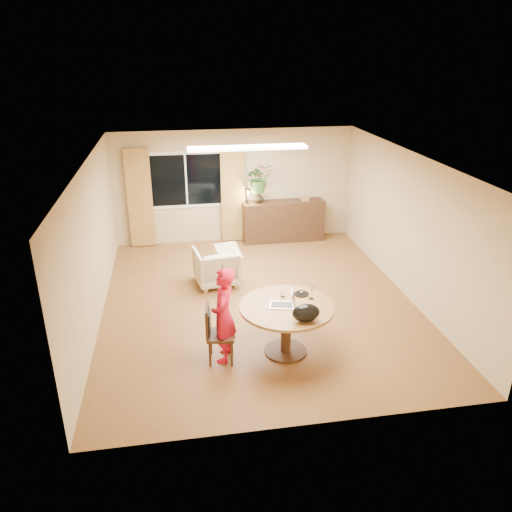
{
  "coord_description": "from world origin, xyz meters",
  "views": [
    {
      "loc": [
        -1.37,
        -7.91,
        4.28
      ],
      "look_at": [
        -0.08,
        -0.2,
        0.99
      ],
      "focal_mm": 35.0,
      "sensor_mm": 36.0,
      "label": 1
    }
  ],
  "objects_px": {
    "armchair": "(216,266)",
    "sideboard": "(283,221)",
    "dining_chair": "(221,334)",
    "dining_table": "(286,316)",
    "child": "(224,315)"
  },
  "relations": [
    {
      "from": "dining_chair",
      "to": "armchair",
      "type": "xyz_separation_m",
      "value": [
        0.17,
        2.59,
        -0.08
      ]
    },
    {
      "from": "sideboard",
      "to": "dining_table",
      "type": "bearing_deg",
      "value": -101.89
    },
    {
      "from": "armchair",
      "to": "sideboard",
      "type": "relative_size",
      "value": 0.42
    },
    {
      "from": "armchair",
      "to": "sideboard",
      "type": "bearing_deg",
      "value": -139.12
    },
    {
      "from": "armchair",
      "to": "sideboard",
      "type": "height_order",
      "value": "sideboard"
    },
    {
      "from": "armchair",
      "to": "sideboard",
      "type": "xyz_separation_m",
      "value": [
        1.79,
        2.12,
        0.12
      ]
    },
    {
      "from": "child",
      "to": "sideboard",
      "type": "bearing_deg",
      "value": 171.17
    },
    {
      "from": "child",
      "to": "armchair",
      "type": "relative_size",
      "value": 1.82
    },
    {
      "from": "dining_chair",
      "to": "armchair",
      "type": "bearing_deg",
      "value": 93.84
    },
    {
      "from": "dining_table",
      "to": "armchair",
      "type": "relative_size",
      "value": 1.75
    },
    {
      "from": "child",
      "to": "armchair",
      "type": "height_order",
      "value": "child"
    },
    {
      "from": "dining_chair",
      "to": "armchair",
      "type": "relative_size",
      "value": 1.12
    },
    {
      "from": "dining_chair",
      "to": "sideboard",
      "type": "distance_m",
      "value": 5.1
    },
    {
      "from": "dining_table",
      "to": "dining_chair",
      "type": "bearing_deg",
      "value": -177.47
    },
    {
      "from": "dining_chair",
      "to": "armchair",
      "type": "height_order",
      "value": "dining_chair"
    }
  ]
}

